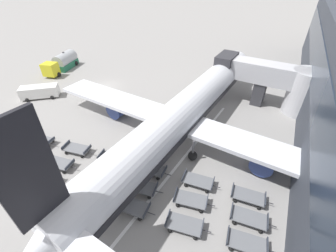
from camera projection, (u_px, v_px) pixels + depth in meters
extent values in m
plane|color=gray|center=(107.00, 86.00, 39.34)|extent=(500.00, 500.00, 0.00)
cube|color=#232D3D|center=(318.00, 76.00, 23.77)|extent=(0.12, 76.34, 4.47)
cylinder|color=silver|center=(304.00, 93.00, 30.57)|extent=(4.38, 4.38, 6.22)
cube|color=silver|center=(264.00, 72.00, 31.88)|extent=(11.48, 3.56, 2.73)
cube|color=#2D2D33|center=(226.00, 65.00, 34.20)|extent=(2.64, 4.51, 3.28)
cube|color=#38383D|center=(259.00, 92.00, 33.70)|extent=(1.75, 2.72, 3.49)
cylinder|color=silver|center=(186.00, 109.00, 26.19)|extent=(6.91, 36.44, 3.97)
sphere|color=silver|center=(236.00, 62.00, 38.68)|extent=(3.77, 3.77, 3.77)
cone|color=silver|center=(47.00, 241.00, 13.71)|extent=(4.15, 5.05, 3.77)
cube|color=black|center=(26.00, 174.00, 11.11)|extent=(0.52, 2.99, 6.65)
cube|color=silver|center=(55.00, 226.00, 13.89)|extent=(10.27, 2.37, 0.24)
cube|color=silver|center=(180.00, 121.00, 25.72)|extent=(36.53, 6.82, 0.44)
cylinder|color=navy|center=(264.00, 159.00, 22.66)|extent=(2.54, 3.24, 2.30)
cylinder|color=navy|center=(120.00, 107.00, 30.88)|extent=(2.54, 3.24, 2.30)
cube|color=black|center=(186.00, 114.00, 26.60)|extent=(6.70, 32.84, 0.71)
cylinder|color=#56565B|center=(219.00, 88.00, 35.13)|extent=(0.24, 0.24, 2.09)
sphere|color=black|center=(218.00, 94.00, 35.74)|extent=(1.03, 1.03, 1.03)
cylinder|color=#56565B|center=(193.00, 148.00, 23.66)|extent=(0.24, 0.24, 2.09)
sphere|color=black|center=(193.00, 156.00, 24.27)|extent=(1.03, 1.03, 1.03)
cylinder|color=#56565B|center=(149.00, 131.00, 26.12)|extent=(0.24, 0.24, 2.09)
sphere|color=black|center=(149.00, 138.00, 26.73)|extent=(1.03, 1.03, 1.03)
cube|color=yellow|center=(50.00, 69.00, 41.64)|extent=(2.89, 2.71, 2.26)
cube|color=#236B4C|center=(67.00, 65.00, 46.08)|extent=(3.78, 5.91, 1.16)
cylinder|color=#ADB2B7|center=(65.00, 59.00, 45.38)|extent=(3.83, 5.68, 2.53)
sphere|color=#333338|center=(63.00, 53.00, 44.64)|extent=(0.44, 0.44, 0.44)
sphere|color=black|center=(48.00, 74.00, 42.70)|extent=(0.90, 0.90, 0.90)
sphere|color=black|center=(59.00, 75.00, 42.32)|extent=(0.90, 0.90, 0.90)
sphere|color=black|center=(66.00, 62.00, 47.62)|extent=(0.90, 0.90, 0.90)
sphere|color=black|center=(76.00, 63.00, 47.25)|extent=(0.90, 0.90, 0.90)
cube|color=white|center=(40.00, 91.00, 35.36)|extent=(5.54, 5.15, 1.64)
cube|color=#1E232D|center=(20.00, 91.00, 34.69)|extent=(1.18, 1.37, 0.57)
sphere|color=black|center=(30.00, 94.00, 36.25)|extent=(0.60, 0.60, 0.60)
sphere|color=black|center=(27.00, 100.00, 34.73)|extent=(0.60, 0.60, 0.60)
sphere|color=black|center=(54.00, 92.00, 36.93)|extent=(0.60, 0.60, 0.60)
sphere|color=black|center=(52.00, 97.00, 35.40)|extent=(0.60, 0.60, 0.60)
cube|color=slate|center=(9.00, 167.00, 22.91)|extent=(3.06, 1.82, 0.10)
cube|color=#2D333D|center=(18.00, 169.00, 22.39)|extent=(0.25, 1.49, 0.32)
cube|color=#333338|center=(22.00, 172.00, 22.48)|extent=(0.70, 0.14, 0.06)
sphere|color=black|center=(12.00, 176.00, 22.36)|extent=(0.36, 0.36, 0.36)
sphere|color=black|center=(23.00, 167.00, 23.33)|extent=(0.36, 0.36, 0.36)
sphere|color=black|center=(8.00, 163.00, 23.90)|extent=(0.36, 0.36, 0.36)
cube|color=slate|center=(44.00, 178.00, 21.72)|extent=(3.06, 1.82, 0.10)
cube|color=#2D333D|center=(55.00, 180.00, 21.20)|extent=(0.25, 1.49, 0.32)
cube|color=#2D333D|center=(32.00, 172.00, 21.99)|extent=(0.25, 1.49, 0.32)
cube|color=#333338|center=(59.00, 184.00, 21.28)|extent=(0.70, 0.14, 0.06)
sphere|color=black|center=(49.00, 188.00, 21.17)|extent=(0.36, 0.36, 0.36)
sphere|color=black|center=(58.00, 178.00, 22.13)|extent=(0.36, 0.36, 0.36)
sphere|color=black|center=(32.00, 182.00, 21.74)|extent=(0.36, 0.36, 0.36)
sphere|color=black|center=(42.00, 173.00, 22.70)|extent=(0.36, 0.36, 0.36)
cube|color=slate|center=(85.00, 190.00, 20.54)|extent=(3.14, 2.03, 0.10)
cube|color=#2D333D|center=(99.00, 192.00, 20.10)|extent=(0.37, 1.48, 0.32)
cube|color=#2D333D|center=(71.00, 185.00, 20.73)|extent=(0.37, 1.48, 0.32)
cube|color=#333338|center=(103.00, 195.00, 20.21)|extent=(0.70, 0.20, 0.06)
sphere|color=black|center=(92.00, 201.00, 20.03)|extent=(0.36, 0.36, 0.36)
sphere|color=black|center=(99.00, 190.00, 21.02)|extent=(0.36, 0.36, 0.36)
sphere|color=black|center=(72.00, 196.00, 20.49)|extent=(0.36, 0.36, 0.36)
sphere|color=black|center=(80.00, 185.00, 21.47)|extent=(0.36, 0.36, 0.36)
cube|color=slate|center=(132.00, 206.00, 19.17)|extent=(3.06, 1.81, 0.10)
cube|color=#2D333D|center=(147.00, 210.00, 18.64)|extent=(0.25, 1.49, 0.32)
cube|color=#2D333D|center=(117.00, 200.00, 19.45)|extent=(0.25, 1.49, 0.32)
cube|color=#333338|center=(151.00, 214.00, 18.73)|extent=(0.70, 0.14, 0.06)
sphere|color=black|center=(140.00, 219.00, 18.62)|extent=(0.36, 0.36, 0.36)
sphere|color=black|center=(146.00, 206.00, 19.58)|extent=(0.36, 0.36, 0.36)
sphere|color=black|center=(118.00, 211.00, 19.19)|extent=(0.36, 0.36, 0.36)
sphere|color=black|center=(126.00, 199.00, 20.16)|extent=(0.36, 0.36, 0.36)
cube|color=slate|center=(184.00, 224.00, 17.85)|extent=(3.12, 1.98, 0.10)
cube|color=#2D333D|center=(202.00, 227.00, 17.40)|extent=(0.34, 1.48, 0.32)
cube|color=#2D333D|center=(168.00, 218.00, 18.06)|extent=(0.34, 1.48, 0.32)
cube|color=#333338|center=(207.00, 231.00, 17.50)|extent=(0.70, 0.18, 0.06)
sphere|color=black|center=(195.00, 238.00, 17.34)|extent=(0.36, 0.36, 0.36)
sphere|color=black|center=(198.00, 223.00, 18.32)|extent=(0.36, 0.36, 0.36)
sphere|color=black|center=(170.00, 230.00, 17.82)|extent=(0.36, 0.36, 0.36)
sphere|color=black|center=(174.00, 216.00, 18.80)|extent=(0.36, 0.36, 0.36)
cube|color=slate|center=(247.00, 242.00, 16.66)|extent=(3.08, 1.88, 0.10)
cube|color=#2D333D|center=(268.00, 247.00, 16.16)|extent=(0.29, 1.49, 0.32)
cube|color=#2D333D|center=(228.00, 235.00, 16.92)|extent=(0.29, 1.49, 0.32)
cube|color=#333338|center=(272.00, 252.00, 16.25)|extent=(0.70, 0.16, 0.06)
sphere|color=black|center=(260.00, 241.00, 17.09)|extent=(0.36, 0.36, 0.36)
sphere|color=black|center=(231.00, 249.00, 16.67)|extent=(0.36, 0.36, 0.36)
sphere|color=black|center=(233.00, 233.00, 17.64)|extent=(0.36, 0.36, 0.36)
cube|color=slate|center=(26.00, 153.00, 24.60)|extent=(3.03, 1.74, 0.10)
cube|color=#2D333D|center=(35.00, 155.00, 24.04)|extent=(0.21, 1.49, 0.32)
cube|color=#2D333D|center=(16.00, 148.00, 24.90)|extent=(0.21, 1.49, 0.32)
cube|color=#333338|center=(38.00, 158.00, 24.12)|extent=(0.70, 0.12, 0.06)
sphere|color=black|center=(29.00, 162.00, 24.03)|extent=(0.36, 0.36, 0.36)
sphere|color=black|center=(39.00, 154.00, 24.98)|extent=(0.36, 0.36, 0.36)
sphere|color=black|center=(15.00, 157.00, 24.65)|extent=(0.36, 0.36, 0.36)
sphere|color=black|center=(25.00, 149.00, 25.60)|extent=(0.36, 0.36, 0.36)
cube|color=slate|center=(59.00, 163.00, 23.35)|extent=(3.11, 1.94, 0.10)
cube|color=#2D333D|center=(70.00, 164.00, 22.88)|extent=(0.32, 1.48, 0.32)
cube|color=#2D333D|center=(47.00, 158.00, 23.58)|extent=(0.32, 1.48, 0.32)
cube|color=#333338|center=(74.00, 168.00, 22.97)|extent=(0.70, 0.17, 0.06)
sphere|color=black|center=(64.00, 172.00, 22.82)|extent=(0.36, 0.36, 0.36)
sphere|color=black|center=(72.00, 163.00, 23.80)|extent=(0.36, 0.36, 0.36)
sphere|color=black|center=(48.00, 167.00, 23.33)|extent=(0.36, 0.36, 0.36)
sphere|color=black|center=(56.00, 159.00, 24.31)|extent=(0.36, 0.36, 0.36)
cube|color=slate|center=(100.00, 174.00, 22.07)|extent=(3.02, 1.73, 0.10)
cube|color=#2D333D|center=(112.00, 177.00, 21.52)|extent=(0.21, 1.49, 0.32)
cube|color=#2D333D|center=(88.00, 169.00, 22.39)|extent=(0.21, 1.49, 0.32)
cube|color=#333338|center=(116.00, 181.00, 21.59)|extent=(0.70, 0.12, 0.06)
sphere|color=black|center=(106.00, 185.00, 21.50)|extent=(0.36, 0.36, 0.36)
sphere|color=black|center=(113.00, 175.00, 22.45)|extent=(0.36, 0.36, 0.36)
sphere|color=black|center=(89.00, 178.00, 22.13)|extent=(0.36, 0.36, 0.36)
sphere|color=black|center=(97.00, 170.00, 23.08)|extent=(0.36, 0.36, 0.36)
cube|color=slate|center=(141.00, 187.00, 20.83)|extent=(3.14, 2.02, 0.10)
cube|color=#2D333D|center=(155.00, 189.00, 20.39)|extent=(0.36, 1.48, 0.32)
cube|color=#2D333D|center=(127.00, 182.00, 21.03)|extent=(0.36, 1.48, 0.32)
cube|color=#333338|center=(160.00, 192.00, 20.50)|extent=(0.70, 0.19, 0.06)
sphere|color=black|center=(149.00, 197.00, 20.33)|extent=(0.36, 0.36, 0.36)
sphere|color=black|center=(154.00, 187.00, 21.31)|extent=(0.36, 0.36, 0.36)
sphere|color=black|center=(129.00, 192.00, 20.78)|extent=(0.36, 0.36, 0.36)
sphere|color=black|center=(134.00, 182.00, 21.77)|extent=(0.36, 0.36, 0.36)
cube|color=slate|center=(191.00, 199.00, 19.73)|extent=(3.13, 2.00, 0.10)
cube|color=#2D333D|center=(207.00, 202.00, 19.28)|extent=(0.36, 1.48, 0.32)
cube|color=#2D333D|center=(175.00, 194.00, 19.93)|extent=(0.36, 1.48, 0.32)
cube|color=#333338|center=(211.00, 205.00, 19.38)|extent=(0.70, 0.19, 0.06)
sphere|color=black|center=(201.00, 211.00, 19.22)|extent=(0.36, 0.36, 0.36)
sphere|color=black|center=(203.00, 199.00, 20.20)|extent=(0.36, 0.36, 0.36)
sphere|color=black|center=(178.00, 205.00, 19.68)|extent=(0.36, 0.36, 0.36)
sphere|color=black|center=(181.00, 194.00, 20.67)|extent=(0.36, 0.36, 0.36)
cube|color=slate|center=(249.00, 217.00, 18.32)|extent=(3.04, 1.79, 0.10)
cube|color=#2D333D|center=(268.00, 222.00, 17.78)|extent=(0.24, 1.49, 0.32)
cube|color=#2D333D|center=(232.00, 210.00, 18.61)|extent=(0.24, 1.49, 0.32)
cube|color=#333338|center=(272.00, 226.00, 17.86)|extent=(0.70, 0.13, 0.06)
sphere|color=black|center=(260.00, 231.00, 17.76)|extent=(0.36, 0.36, 0.36)
sphere|color=black|center=(261.00, 217.00, 18.72)|extent=(0.36, 0.36, 0.36)
sphere|color=black|center=(234.00, 222.00, 18.35)|extent=(0.36, 0.36, 0.36)
sphere|color=black|center=(236.00, 210.00, 19.31)|extent=(0.36, 0.36, 0.36)
cube|color=slate|center=(41.00, 140.00, 26.42)|extent=(3.06, 1.81, 0.10)
cube|color=#2D333D|center=(50.00, 141.00, 25.89)|extent=(0.25, 1.49, 0.32)
cube|color=#2D333D|center=(31.00, 136.00, 26.70)|extent=(0.25, 1.49, 0.32)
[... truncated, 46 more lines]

